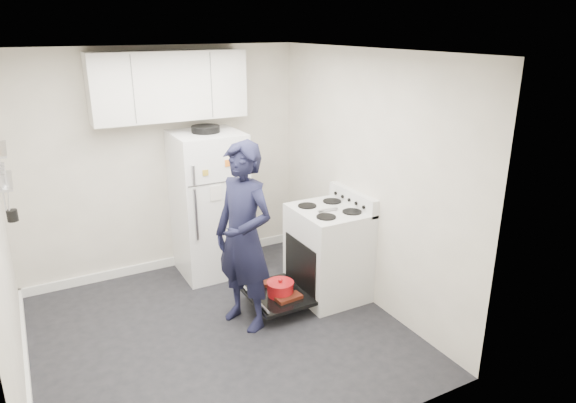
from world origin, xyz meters
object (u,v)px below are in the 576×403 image
refrigerator (210,204)px  person (244,237)px  open_oven_door (278,292)px  electric_range (327,253)px

refrigerator → person: bearing=-95.1°
open_oven_door → person: bearing=-167.6°
refrigerator → person: size_ratio=0.96×
person → open_oven_door: bearing=80.1°
open_oven_door → person: (-0.38, -0.08, 0.70)m
open_oven_door → refrigerator: (-0.28, 1.12, 0.63)m
refrigerator → open_oven_door: bearing=-76.1°
electric_range → person: 1.05m
electric_range → open_oven_door: bearing=-178.4°
refrigerator → person: person is taller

